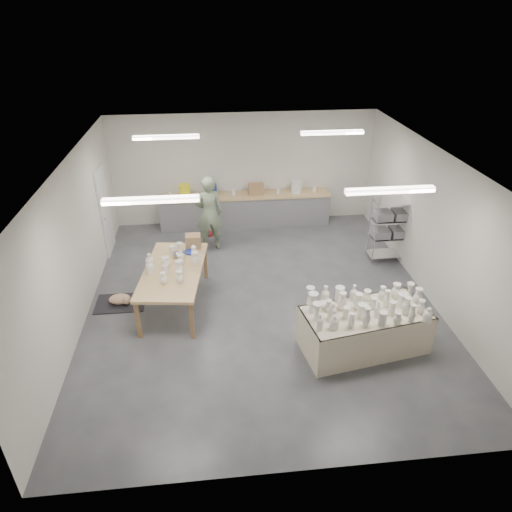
{
  "coord_description": "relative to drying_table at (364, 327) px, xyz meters",
  "views": [
    {
      "loc": [
        -0.94,
        -7.8,
        5.48
      ],
      "look_at": [
        -0.1,
        0.02,
        1.05
      ],
      "focal_mm": 32.0,
      "sensor_mm": 36.0,
      "label": 1
    }
  ],
  "objects": [
    {
      "name": "drying_table",
      "position": [
        0.0,
        0.0,
        0.0
      ],
      "size": [
        2.33,
        1.4,
        1.14
      ],
      "rotation": [
        0.0,
        0.0,
        0.17
      ],
      "color": "olive",
      "rests_on": "ground"
    },
    {
      "name": "work_table",
      "position": [
        -3.34,
        1.78,
        0.41
      ],
      "size": [
        1.4,
        2.37,
        1.2
      ],
      "rotation": [
        0.0,
        0.0,
        -0.13
      ],
      "color": "tan",
      "rests_on": "ground"
    },
    {
      "name": "wire_shelf",
      "position": [
        1.56,
        3.05,
        0.48
      ],
      "size": [
        0.88,
        0.48,
        1.8
      ],
      "color": "silver",
      "rests_on": "ground"
    },
    {
      "name": "back_counter",
      "position": [
        -1.65,
        5.33,
        0.04
      ],
      "size": [
        4.6,
        0.6,
        1.24
      ],
      "color": "tan",
      "rests_on": "ground"
    },
    {
      "name": "room",
      "position": [
        -1.74,
        1.74,
        1.61
      ],
      "size": [
        8.0,
        8.02,
        3.0
      ],
      "color": "#424449",
      "rests_on": "ground"
    },
    {
      "name": "rug",
      "position": [
        -4.54,
        1.84,
        -0.43
      ],
      "size": [
        1.0,
        0.7,
        0.02
      ],
      "primitive_type": "cube",
      "color": "black",
      "rests_on": "ground"
    },
    {
      "name": "cat",
      "position": [
        -4.52,
        1.83,
        -0.33
      ],
      "size": [
        0.5,
        0.4,
        0.19
      ],
      "rotation": [
        0.0,
        0.0,
        -0.23
      ],
      "color": "white",
      "rests_on": "rug"
    },
    {
      "name": "potter",
      "position": [
        -2.63,
        4.06,
        0.51
      ],
      "size": [
        0.76,
        0.57,
        1.9
      ],
      "primitive_type": "imported",
      "rotation": [
        0.0,
        0.0,
        3.32
      ],
      "color": "gray",
      "rests_on": "ground"
    },
    {
      "name": "red_stool",
      "position": [
        -2.63,
        4.33,
        -0.19
      ],
      "size": [
        0.34,
        0.34,
        0.29
      ],
      "rotation": [
        0.0,
        0.0,
        -0.14
      ],
      "color": "#AB1822",
      "rests_on": "ground"
    }
  ]
}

